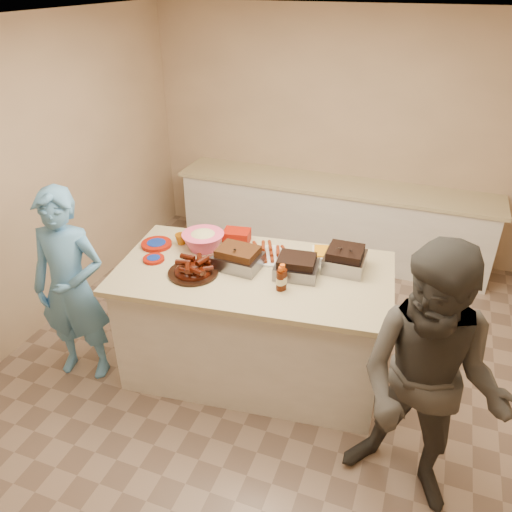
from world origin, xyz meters
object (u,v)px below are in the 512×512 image
(bbq_bottle_b, at_px, (282,289))
(roasting_pan, at_px, (344,269))
(guest_blue, at_px, (89,368))
(coleslaw_bowl, at_px, (204,249))
(bbq_bottle_a, at_px, (280,290))
(plastic_cup, at_px, (181,244))
(island, at_px, (254,368))
(mustard_bottle, at_px, (225,259))
(rib_platter, at_px, (193,274))
(guest_gray, at_px, (405,489))

(bbq_bottle_b, bearing_deg, roasting_pan, 50.05)
(roasting_pan, bearing_deg, bbq_bottle_b, -130.55)
(guest_blue, bearing_deg, coleslaw_bowl, 27.75)
(bbq_bottle_a, distance_m, plastic_cup, 1.05)
(island, height_order, coleslaw_bowl, coleslaw_bowl)
(coleslaw_bowl, relative_size, mustard_bottle, 3.07)
(rib_platter, distance_m, bbq_bottle_a, 0.68)
(bbq_bottle_a, xyz_separation_m, plastic_cup, (-0.99, 0.37, 0.00))
(bbq_bottle_a, relative_size, guest_gray, 0.10)
(coleslaw_bowl, height_order, mustard_bottle, coleslaw_bowl)
(bbq_bottle_b, height_order, guest_blue, bbq_bottle_b)
(island, relative_size, mustard_bottle, 18.62)
(coleslaw_bowl, xyz_separation_m, guest_blue, (-0.83, -0.67, -0.99))
(plastic_cup, bearing_deg, coleslaw_bowl, -2.39)
(guest_gray, bearing_deg, mustard_bottle, 167.69)
(bbq_bottle_b, xyz_separation_m, plastic_cup, (-0.99, 0.35, -0.00))
(coleslaw_bowl, relative_size, bbq_bottle_b, 1.71)
(island, bearing_deg, mustard_bottle, 155.77)
(island, xyz_separation_m, roasting_pan, (0.64, 0.26, 0.99))
(rib_platter, distance_m, mustard_bottle, 0.32)
(coleslaw_bowl, relative_size, guest_blue, 0.21)
(bbq_bottle_a, bearing_deg, island, 146.45)
(bbq_bottle_a, height_order, plastic_cup, bbq_bottle_a)
(mustard_bottle, distance_m, plastic_cup, 0.45)
(roasting_pan, height_order, mustard_bottle, roasting_pan)
(island, bearing_deg, guest_gray, -35.16)
(mustard_bottle, bearing_deg, plastic_cup, 167.25)
(island, relative_size, coleslaw_bowl, 6.06)
(rib_platter, bearing_deg, guest_blue, -162.83)
(island, distance_m, mustard_bottle, 1.03)
(bbq_bottle_a, distance_m, guest_blue, 1.92)
(mustard_bottle, bearing_deg, bbq_bottle_b, -24.70)
(bbq_bottle_b, relative_size, mustard_bottle, 1.80)
(bbq_bottle_b, bearing_deg, mustard_bottle, 155.30)
(rib_platter, height_order, guest_blue, rib_platter)
(coleslaw_bowl, distance_m, guest_gray, 2.28)
(island, bearing_deg, bbq_bottle_b, -37.70)
(island, relative_size, guest_blue, 1.27)
(coleslaw_bowl, xyz_separation_m, bbq_bottle_a, (0.78, -0.36, 0.00))
(mustard_bottle, relative_size, plastic_cup, 1.14)
(bbq_bottle_b, bearing_deg, plastic_cup, 160.42)
(rib_platter, bearing_deg, bbq_bottle_a, 1.79)
(rib_platter, xyz_separation_m, guest_gray, (1.75, -0.53, -0.99))
(guest_blue, bearing_deg, plastic_cup, 36.38)
(island, distance_m, guest_gray, 1.52)
(bbq_bottle_a, bearing_deg, mustard_bottle, 153.94)
(coleslaw_bowl, bearing_deg, guest_blue, -141.40)
(bbq_bottle_a, bearing_deg, coleslaw_bowl, 155.29)
(coleslaw_bowl, xyz_separation_m, guest_gray, (1.85, -0.90, -0.99))
(roasting_pan, distance_m, mustard_bottle, 0.93)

